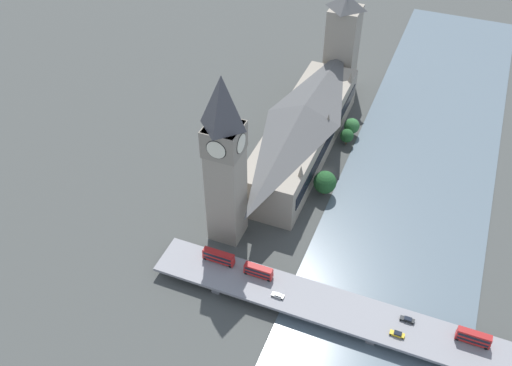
# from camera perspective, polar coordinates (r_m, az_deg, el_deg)

# --- Properties ---
(ground_plane) EXTENTS (600.00, 600.00, 0.00)m
(ground_plane) POSITION_cam_1_polar(r_m,az_deg,el_deg) (254.19, 7.20, 1.23)
(ground_plane) COLOR #424442
(river_water) EXTENTS (63.29, 360.00, 0.30)m
(river_water) POSITION_cam_1_polar(r_m,az_deg,el_deg) (250.63, 15.46, -0.86)
(river_water) COLOR slate
(river_water) RESTS_ON ground_plane
(parliament_hall) EXTENTS (24.22, 97.86, 26.13)m
(parliament_hall) POSITION_cam_1_polar(r_m,az_deg,el_deg) (255.21, 4.75, 5.34)
(parliament_hall) COLOR gray
(parliament_hall) RESTS_ON ground_plane
(clock_tower) EXTENTS (13.08, 13.08, 70.93)m
(clock_tower) POSITION_cam_1_polar(r_m,az_deg,el_deg) (199.64, -3.14, 2.43)
(clock_tower) COLOR gray
(clock_tower) RESTS_ON ground_plane
(victoria_tower) EXTENTS (14.95, 14.95, 55.08)m
(victoria_tower) POSITION_cam_1_polar(r_m,az_deg,el_deg) (298.55, 8.62, 13.63)
(victoria_tower) COLOR gray
(victoria_tower) RESTS_ON ground_plane
(road_bridge) EXTENTS (158.58, 16.23, 4.54)m
(road_bridge) POSITION_cam_1_polar(r_m,az_deg,el_deg) (198.07, 11.88, -13.42)
(road_bridge) COLOR slate
(road_bridge) RESTS_ON ground_plane
(double_decker_bus_lead) EXTENTS (10.51, 2.61, 4.61)m
(double_decker_bus_lead) POSITION_cam_1_polar(r_m,az_deg,el_deg) (202.75, 0.25, -8.78)
(double_decker_bus_lead) COLOR red
(double_decker_bus_lead) RESTS_ON road_bridge
(double_decker_bus_mid) EXTENTS (10.75, 2.55, 4.97)m
(double_decker_bus_mid) POSITION_cam_1_polar(r_m,az_deg,el_deg) (198.74, 20.93, -14.20)
(double_decker_bus_mid) COLOR red
(double_decker_bus_mid) RESTS_ON road_bridge
(double_decker_bus_rear) EXTENTS (11.99, 2.62, 4.91)m
(double_decker_bus_rear) POSITION_cam_1_polar(r_m,az_deg,el_deg) (207.26, -3.76, -7.34)
(double_decker_bus_rear) COLOR red
(double_decker_bus_rear) RESTS_ON road_bridge
(car_northbound_mid) EXTENTS (4.79, 1.76, 1.51)m
(car_northbound_mid) POSITION_cam_1_polar(r_m,az_deg,el_deg) (194.86, 13.94, -14.44)
(car_northbound_mid) COLOR gold
(car_northbound_mid) RESTS_ON road_bridge
(car_northbound_tail) EXTENTS (4.35, 1.76, 1.32)m
(car_northbound_tail) POSITION_cam_1_polar(r_m,az_deg,el_deg) (198.61, 2.20, -11.16)
(car_northbound_tail) COLOR silver
(car_northbound_tail) RESTS_ON road_bridge
(car_southbound_lead) EXTENTS (4.79, 1.75, 1.39)m
(car_southbound_lead) POSITION_cam_1_polar(r_m,az_deg,el_deg) (198.99, 14.90, -13.05)
(car_southbound_lead) COLOR black
(car_southbound_lead) RESTS_ON road_bridge
(tree_embankment_near) EXTENTS (6.33, 6.33, 8.09)m
(tree_embankment_near) POSITION_cam_1_polar(r_m,az_deg,el_deg) (267.55, 9.07, 4.70)
(tree_embankment_near) COLOR brown
(tree_embankment_near) RESTS_ON ground_plane
(tree_embankment_mid) EXTENTS (7.38, 7.38, 9.01)m
(tree_embankment_mid) POSITION_cam_1_polar(r_m,az_deg,el_deg) (273.47, 9.55, 5.65)
(tree_embankment_mid) COLOR brown
(tree_embankment_mid) RESTS_ON ground_plane
(tree_embankment_far) EXTENTS (9.67, 9.67, 11.52)m
(tree_embankment_far) POSITION_cam_1_polar(r_m,az_deg,el_deg) (237.99, 6.90, 0.07)
(tree_embankment_far) COLOR brown
(tree_embankment_far) RESTS_ON ground_plane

